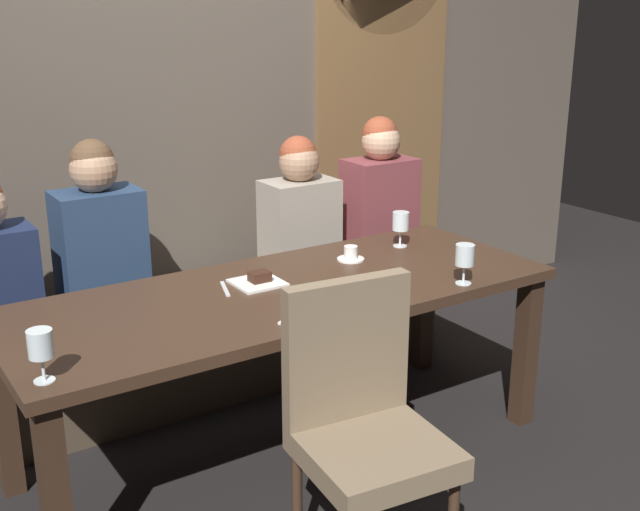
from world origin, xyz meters
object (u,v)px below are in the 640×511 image
wine_glass_far_left (41,345)px  wine_glass_far_right (465,256)px  espresso_cup (351,254)px  dining_table (284,309)px  wine_glass_center_back (401,222)px  chair_near_side (363,414)px  diner_far_end (300,215)px  banquette_bench (212,347)px  diner_near_end (379,199)px  fork_on_table (225,289)px  diner_bearded (100,240)px  dessert_plate (258,280)px

wine_glass_far_left → wine_glass_far_right: bearing=-1.4°
wine_glass_far_left → espresso_cup: bearing=17.7°
dining_table → espresso_cup: size_ratio=18.33×
espresso_cup → wine_glass_center_back: bearing=8.1°
wine_glass_far_left → wine_glass_center_back: (1.76, 0.50, 0.00)m
chair_near_side → espresso_cup: bearing=56.9°
diner_far_end → espresso_cup: (-0.09, -0.57, -0.04)m
banquette_bench → diner_near_end: diner_near_end is taller
diner_near_end → wine_glass_far_right: (-0.35, -1.02, 0.02)m
banquette_bench → wine_glass_center_back: bearing=-33.9°
chair_near_side → wine_glass_far_left: (-0.87, 0.42, 0.30)m
diner_near_end → espresso_cup: bearing=-136.8°
chair_near_side → fork_on_table: bearing=94.3°
diner_far_end → wine_glass_center_back: diner_far_end is taller
chair_near_side → wine_glass_far_left: size_ratio=5.98×
diner_near_end → wine_glass_far_right: size_ratio=5.00×
banquette_bench → espresso_cup: (0.43, -0.54, 0.54)m
wine_glass_far_right → espresso_cup: bearing=111.7°
wine_glass_far_left → diner_bearded: bearing=63.2°
wine_glass_far_right → diner_far_end: bearing=95.9°
chair_near_side → diner_bearded: diner_bearded is taller
wine_glass_center_back → wine_glass_far_left: bearing=-164.0°
wine_glass_far_right → dessert_plate: wine_glass_far_right is taller
espresso_cup → diner_near_end: bearing=43.2°
dessert_plate → wine_glass_far_left: bearing=-156.7°
wine_glass_center_back → espresso_cup: wine_glass_center_back is taller
banquette_bench → wine_glass_far_right: size_ratio=15.24×
diner_near_end → dining_table: bearing=-145.6°
wine_glass_far_right → dessert_plate: 0.83m
wine_glass_far_right → wine_glass_center_back: size_ratio=1.00×
chair_near_side → diner_bearded: (-0.36, 1.44, 0.28)m
dining_table → fork_on_table: fork_on_table is taller
fork_on_table → diner_far_end: bearing=58.2°
wine_glass_far_left → dessert_plate: wine_glass_far_left is taller
diner_bearded → fork_on_table: bearing=-63.8°
banquette_bench → wine_glass_center_back: (0.74, -0.50, 0.63)m
diner_bearded → espresso_cup: diner_bearded is taller
diner_bearded → wine_glass_far_right: bearing=-43.3°
dining_table → wine_glass_far_right: (0.63, -0.35, 0.20)m
diner_bearded → diner_far_end: (1.02, 0.01, -0.04)m
wine_glass_far_right → fork_on_table: bearing=150.9°
dining_table → chair_near_side: chair_near_side is taller
wine_glass_far_left → diner_near_end: bearing=26.1°
banquette_bench → diner_far_end: size_ratio=3.32×
dining_table → wine_glass_far_left: bearing=-163.2°
wine_glass_far_right → wine_glass_center_back: same height
banquette_bench → dessert_plate: size_ratio=13.16×
espresso_cup → wine_glass_far_left: bearing=-162.3°
diner_bearded → espresso_cup: size_ratio=6.91×
dining_table → wine_glass_far_left: size_ratio=13.41×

